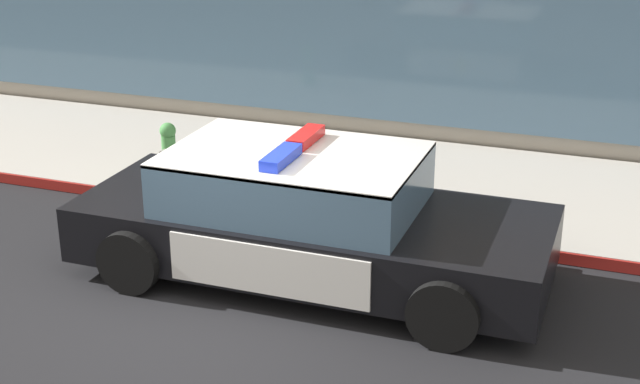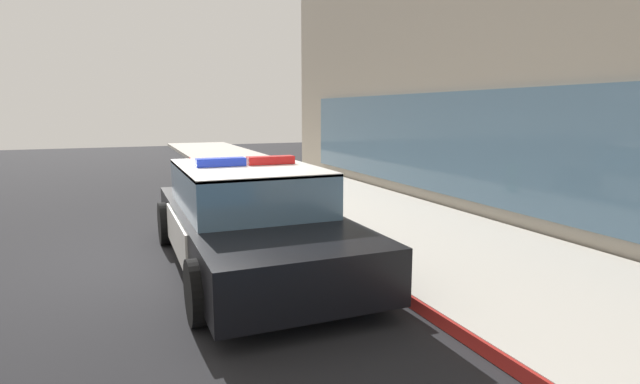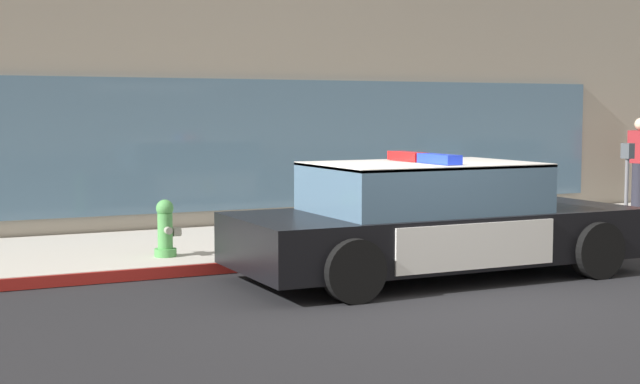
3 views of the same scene
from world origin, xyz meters
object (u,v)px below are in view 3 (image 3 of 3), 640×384
at_px(police_cruiser, 432,220).
at_px(fire_hydrant, 166,229).
at_px(pedestrian_on_sidewalk, 640,162).
at_px(parking_meter, 627,169).

xyz_separation_m(police_cruiser, fire_hydrant, (-2.73, 1.96, -0.18)).
height_order(fire_hydrant, pedestrian_on_sidewalk, pedestrian_on_sidewalk).
relative_size(police_cruiser, parking_meter, 3.71).
bearing_deg(police_cruiser, pedestrian_on_sidewalk, 28.33).
xyz_separation_m(police_cruiser, pedestrian_on_sidewalk, (7.07, 3.84, 0.33)).
xyz_separation_m(fire_hydrant, parking_meter, (7.29, -0.41, 0.58)).
distance_m(pedestrian_on_sidewalk, parking_meter, 3.40).
distance_m(fire_hydrant, pedestrian_on_sidewalk, 10.00).
xyz_separation_m(police_cruiser, parking_meter, (4.56, 1.55, 0.40)).
relative_size(police_cruiser, pedestrian_on_sidewalk, 2.91).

